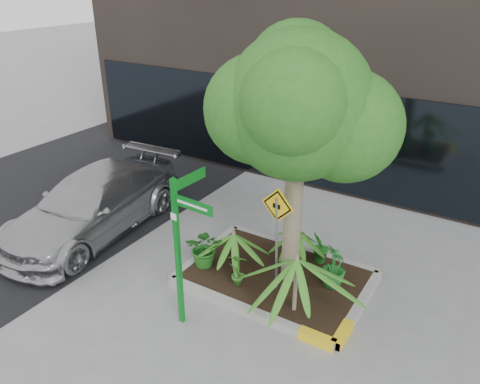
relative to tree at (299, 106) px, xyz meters
The scene contains 14 objects.
ground 3.40m from the tree, 139.43° to the right, with size 80.00×80.00×0.00m, color gray.
asphalt_road 7.71m from the tree, behind, with size 7.00×80.00×0.01m, color black.
planter 3.26m from the tree, 153.59° to the right, with size 3.35×2.36×0.15m.
tree is the anchor object (origin of this frame).
palm_front 2.40m from the tree, 59.19° to the right, with size 1.19×1.19×1.32m.
palm_left 2.76m from the tree, 168.01° to the right, with size 0.81×0.81×0.90m.
palm_back 2.64m from the tree, 105.79° to the left, with size 0.76×0.76×0.84m.
parked_car 5.27m from the tree, behind, with size 1.86×4.58×1.33m, color #A9AAAE.
shrub_a 3.25m from the tree, 161.29° to the right, with size 0.69×0.69×0.77m, color #1F631C.
shrub_b 2.92m from the tree, 10.59° to the left, with size 0.44×0.44×0.78m, color #1D6323.
shrub_c 3.03m from the tree, 132.83° to the right, with size 0.36×0.36×0.68m, color #306A21.
shrub_d 2.96m from the tree, 67.68° to the left, with size 0.37×0.37×0.68m, color #1D651D.
street_sign_post 2.72m from the tree, 118.34° to the right, with size 0.76×0.77×2.58m.
cattle_sign 1.93m from the tree, 94.54° to the right, with size 0.61×0.14×1.98m.
Camera 1 is at (3.41, -6.17, 5.26)m, focal length 35.00 mm.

